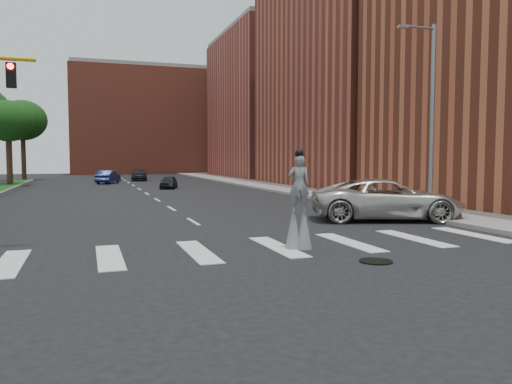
% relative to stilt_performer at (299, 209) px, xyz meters
% --- Properties ---
extents(ground_plane, '(160.00, 160.00, 0.00)m').
position_rel_stilt_performer_xyz_m(ground_plane, '(-1.79, -0.47, -1.25)').
color(ground_plane, black).
rests_on(ground_plane, ground).
extents(sidewalk_right, '(5.00, 90.00, 0.18)m').
position_rel_stilt_performer_xyz_m(sidewalk_right, '(10.71, 24.53, -1.16)').
color(sidewalk_right, gray).
rests_on(sidewalk_right, ground).
extents(manhole, '(0.90, 0.90, 0.04)m').
position_rel_stilt_performer_xyz_m(manhole, '(1.21, -2.47, -1.23)').
color(manhole, black).
rests_on(manhole, ground).
extents(building_mid, '(16.00, 22.00, 24.00)m').
position_rel_stilt_performer_xyz_m(building_mid, '(20.21, 29.53, 10.75)').
color(building_mid, '#9A4230').
rests_on(building_mid, ground).
extents(building_far, '(16.00, 22.00, 20.00)m').
position_rel_stilt_performer_xyz_m(building_far, '(20.21, 53.53, 8.75)').
color(building_far, '#A84A3E').
rests_on(building_far, ground).
extents(building_backdrop, '(26.00, 14.00, 18.00)m').
position_rel_stilt_performer_xyz_m(building_backdrop, '(4.21, 77.53, 7.75)').
color(building_backdrop, '#9A4230').
rests_on(building_backdrop, ground).
extents(streetlight, '(2.05, 0.20, 9.00)m').
position_rel_stilt_performer_xyz_m(streetlight, '(9.12, 5.53, 3.65)').
color(streetlight, slate).
rests_on(streetlight, ground).
extents(stilt_performer, '(0.83, 0.61, 3.10)m').
position_rel_stilt_performer_xyz_m(stilt_performer, '(0.00, 0.00, 0.00)').
color(stilt_performer, '#352115').
rests_on(stilt_performer, ground).
extents(suv_crossing, '(7.38, 5.11, 1.87)m').
position_rel_stilt_performer_xyz_m(suv_crossing, '(6.68, 5.30, -0.31)').
color(suv_crossing, beige).
rests_on(suv_crossing, ground).
extents(car_near, '(2.26, 3.66, 1.16)m').
position_rel_stilt_performer_xyz_m(car_near, '(0.84, 31.38, -0.67)').
color(car_near, black).
rests_on(car_near, ground).
extents(car_mid, '(2.91, 4.58, 1.43)m').
position_rel_stilt_performer_xyz_m(car_mid, '(-4.02, 42.18, -0.54)').
color(car_mid, navy).
rests_on(car_mid, ground).
extents(car_far, '(2.36, 4.84, 1.36)m').
position_rel_stilt_performer_xyz_m(car_far, '(-0.18, 47.99, -0.57)').
color(car_far, black).
rests_on(car_far, ground).
extents(tree_6, '(4.65, 4.65, 8.29)m').
position_rel_stilt_performer_xyz_m(tree_6, '(-13.24, 38.89, 5.00)').
color(tree_6, '#352115').
rests_on(tree_6, ground).
extents(tree_7, '(5.77, 5.77, 9.79)m').
position_rel_stilt_performer_xyz_m(tree_7, '(-13.50, 52.84, 6.05)').
color(tree_7, '#352115').
rests_on(tree_7, ground).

